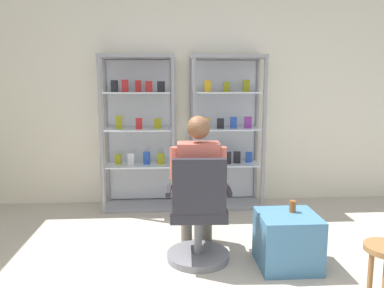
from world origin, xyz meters
name	(u,v)px	position (x,y,z in m)	size (l,w,h in m)	color
back_wall	(182,100)	(0.00, 3.00, 1.35)	(6.00, 0.10, 2.70)	silver
display_cabinet_left	(139,132)	(-0.55, 2.76, 0.97)	(0.90, 0.45, 1.90)	gray
display_cabinet_right	(226,131)	(0.55, 2.76, 0.96)	(0.90, 0.45, 1.90)	gray
office_chair	(198,219)	(0.07, 1.15, 0.39)	(0.57, 0.56, 0.96)	slate
seated_shopkeeper	(198,179)	(0.07, 1.31, 0.71)	(0.50, 0.58, 1.29)	slate
storage_crate	(287,240)	(0.82, 1.03, 0.23)	(0.50, 0.48, 0.46)	teal
tea_glass	(293,206)	(0.88, 1.09, 0.51)	(0.06, 0.06, 0.10)	brown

